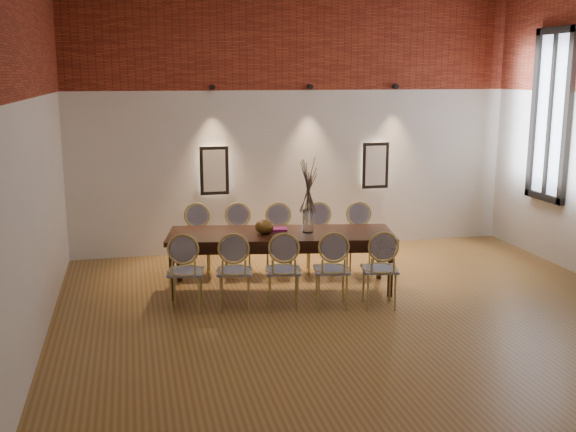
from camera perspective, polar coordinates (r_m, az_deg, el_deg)
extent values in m
cube|color=olive|center=(7.70, 6.97, -9.09)|extent=(7.00, 7.00, 0.02)
cube|color=silver|center=(10.62, 0.62, 7.92)|extent=(7.00, 0.10, 4.00)
cube|color=silver|center=(6.85, -21.79, 4.89)|extent=(0.10, 7.00, 4.00)
cube|color=maroon|center=(10.53, 0.72, 14.69)|extent=(7.00, 0.02, 1.50)
cube|color=maroon|center=(6.82, -22.02, 15.39)|extent=(0.02, 7.00, 1.50)
cube|color=#FFEAC6|center=(10.36, -6.28, 3.85)|extent=(0.36, 0.06, 0.66)
cube|color=#FFEAC6|center=(10.97, 7.36, 4.28)|extent=(0.36, 0.06, 0.66)
cylinder|color=black|center=(10.23, -6.42, 10.78)|extent=(0.08, 0.10, 0.08)
cylinder|color=black|center=(10.52, 1.87, 10.87)|extent=(0.08, 0.10, 0.08)
cylinder|color=black|center=(10.96, 9.09, 10.78)|extent=(0.08, 0.10, 0.08)
cube|color=silver|center=(10.60, 21.42, 7.92)|extent=(0.02, 0.78, 2.38)
cube|color=black|center=(10.59, 21.33, 7.92)|extent=(0.08, 0.90, 2.50)
cube|color=black|center=(10.59, 21.33, 7.92)|extent=(0.06, 0.06, 2.40)
cube|color=#33170C|center=(8.72, -0.60, -3.82)|extent=(2.99, 1.43, 0.75)
cylinder|color=silver|center=(8.61, 1.70, -0.42)|extent=(0.14, 0.14, 0.30)
ellipsoid|color=brown|center=(8.55, -2.02, -0.92)|extent=(0.24, 0.24, 0.18)
cube|color=#911B70|center=(8.74, -0.94, -1.14)|extent=(0.29, 0.22, 0.03)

